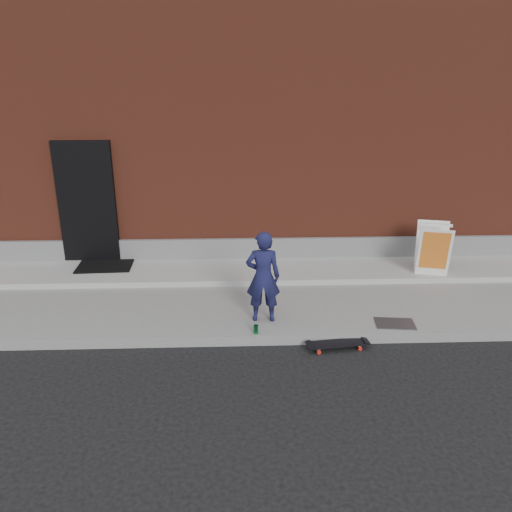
{
  "coord_description": "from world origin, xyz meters",
  "views": [
    {
      "loc": [
        0.2,
        -6.2,
        3.57
      ],
      "look_at": [
        0.46,
        0.8,
        1.07
      ],
      "focal_mm": 35.0,
      "sensor_mm": 36.0,
      "label": 1
    }
  ],
  "objects_px": {
    "child": "(263,277)",
    "pizza_sign": "(433,249)",
    "skateboard": "(338,344)",
    "soda_can": "(256,329)"
  },
  "relations": [
    {
      "from": "child",
      "to": "pizza_sign",
      "type": "height_order",
      "value": "child"
    },
    {
      "from": "pizza_sign",
      "to": "skateboard",
      "type": "bearing_deg",
      "value": -133.99
    },
    {
      "from": "skateboard",
      "to": "child",
      "type": "bearing_deg",
      "value": 147.78
    },
    {
      "from": "skateboard",
      "to": "pizza_sign",
      "type": "bearing_deg",
      "value": 46.01
    },
    {
      "from": "child",
      "to": "skateboard",
      "type": "height_order",
      "value": "child"
    },
    {
      "from": "soda_can",
      "to": "child",
      "type": "bearing_deg",
      "value": 74.17
    },
    {
      "from": "child",
      "to": "pizza_sign",
      "type": "xyz_separation_m",
      "value": [
        3.1,
        1.53,
        -0.13
      ]
    },
    {
      "from": "pizza_sign",
      "to": "soda_can",
      "type": "distance_m",
      "value": 3.8
    },
    {
      "from": "skateboard",
      "to": "pizza_sign",
      "type": "height_order",
      "value": "pizza_sign"
    },
    {
      "from": "skateboard",
      "to": "soda_can",
      "type": "xyz_separation_m",
      "value": [
        -1.13,
        0.21,
        0.14
      ]
    }
  ]
}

